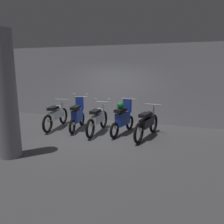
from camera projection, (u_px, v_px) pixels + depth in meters
ground_plane at (95, 134)px, 7.44m from camera, size 80.00×80.00×0.00m
back_wall at (116, 84)px, 9.20m from camera, size 16.00×0.30×3.14m
motorbike_slot_0 at (56, 115)px, 8.16m from camera, size 0.56×1.95×1.03m
motorbike_slot_1 at (77, 115)px, 7.96m from camera, size 0.58×1.67×1.29m
motorbike_slot_2 at (98, 119)px, 7.56m from camera, size 0.59×1.95×1.15m
motorbike_slot_3 at (123, 118)px, 7.42m from camera, size 0.57×1.67×1.18m
motorbike_slot_4 at (147, 123)px, 7.03m from camera, size 0.61×1.93×1.03m
support_pillar at (6, 96)px, 5.29m from camera, size 0.53×0.53×3.14m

